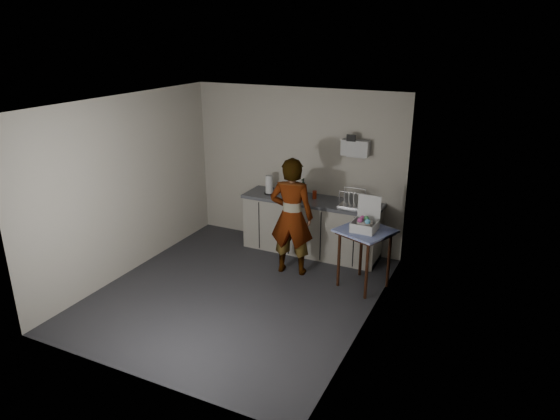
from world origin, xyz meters
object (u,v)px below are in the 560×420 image
at_px(kitchen_counter, 311,228).
at_px(paper_towel, 269,185).
at_px(side_table, 365,237).
at_px(dish_rack, 351,202).
at_px(soda_can, 315,195).
at_px(standing_man, 292,217).
at_px(dark_bottle, 297,189).
at_px(bakery_box, 365,223).
at_px(soap_bottle, 303,189).

xyz_separation_m(kitchen_counter, paper_towel, (-0.74, -0.04, 0.63)).
height_order(side_table, paper_towel, paper_towel).
distance_m(paper_towel, dish_rack, 1.40).
bearing_deg(dish_rack, soda_can, 172.68).
xyz_separation_m(kitchen_counter, dish_rack, (0.66, -0.04, 0.54)).
relative_size(standing_man, dish_rack, 4.77).
xyz_separation_m(side_table, dark_bottle, (-1.37, 0.77, 0.28)).
distance_m(kitchen_counter, paper_towel, 0.97).
bearing_deg(kitchen_counter, bakery_box, -35.52).
distance_m(kitchen_counter, soap_bottle, 0.66).
xyz_separation_m(kitchen_counter, soap_bottle, (-0.14, -0.04, 0.65)).
bearing_deg(soda_can, dark_bottle, -172.64).
distance_m(standing_man, dark_bottle, 0.85).
height_order(standing_man, bakery_box, standing_man).
bearing_deg(bakery_box, soda_can, 144.35).
bearing_deg(dark_bottle, paper_towel, -174.17).
bearing_deg(side_table, dark_bottle, 172.61).
bearing_deg(side_table, standing_man, -157.16).
distance_m(soap_bottle, dark_bottle, 0.15).
height_order(kitchen_counter, dish_rack, dish_rack).
bearing_deg(dish_rack, standing_man, -131.59).
height_order(kitchen_counter, paper_towel, paper_towel).
height_order(standing_man, soap_bottle, standing_man).
bearing_deg(kitchen_counter, paper_towel, -176.75).
bearing_deg(dark_bottle, kitchen_counter, -1.21).
relative_size(standing_man, soap_bottle, 5.36).
xyz_separation_m(kitchen_counter, dark_bottle, (-0.27, 0.01, 0.61)).
bearing_deg(kitchen_counter, dark_bottle, 178.79).
height_order(dark_bottle, paper_towel, paper_towel).
bearing_deg(standing_man, side_table, 171.02).
xyz_separation_m(side_table, bakery_box, (-0.01, -0.01, 0.21)).
bearing_deg(paper_towel, dark_bottle, 5.83).
distance_m(side_table, dark_bottle, 1.60).
bearing_deg(side_table, soap_bottle, 171.70).
xyz_separation_m(soap_bottle, bakery_box, (1.23, -0.73, -0.11)).
distance_m(soap_bottle, soda_can, 0.21).
xyz_separation_m(side_table, paper_towel, (-1.84, 0.72, 0.30)).
distance_m(soap_bottle, paper_towel, 0.60).
bearing_deg(soap_bottle, soda_can, 28.37).
distance_m(standing_man, soda_can, 0.83).
xyz_separation_m(dish_rack, bakery_box, (0.43, -0.74, -0.01)).
xyz_separation_m(dark_bottle, paper_towel, (-0.47, -0.05, 0.02)).
relative_size(paper_towel, bakery_box, 0.67).
relative_size(soap_bottle, bakery_box, 0.72).
height_order(soda_can, bakery_box, bakery_box).
xyz_separation_m(side_table, standing_man, (-1.10, -0.02, 0.13)).
xyz_separation_m(standing_man, dark_bottle, (-0.27, 0.79, 0.15)).
relative_size(standing_man, bakery_box, 3.86).
xyz_separation_m(soda_can, dark_bottle, (-0.29, -0.04, 0.06)).
bearing_deg(paper_towel, kitchen_counter, 3.25).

